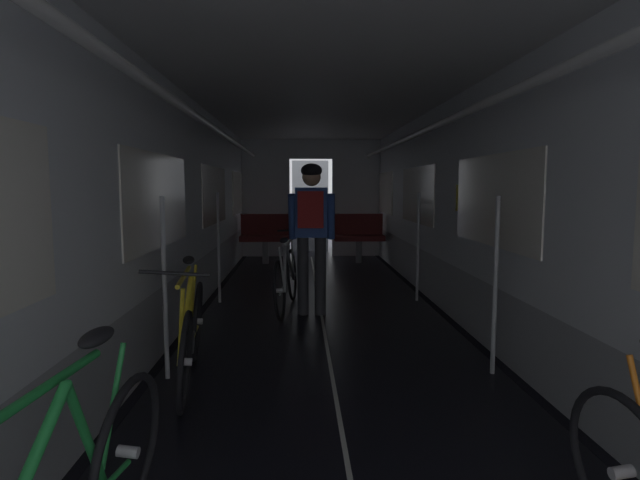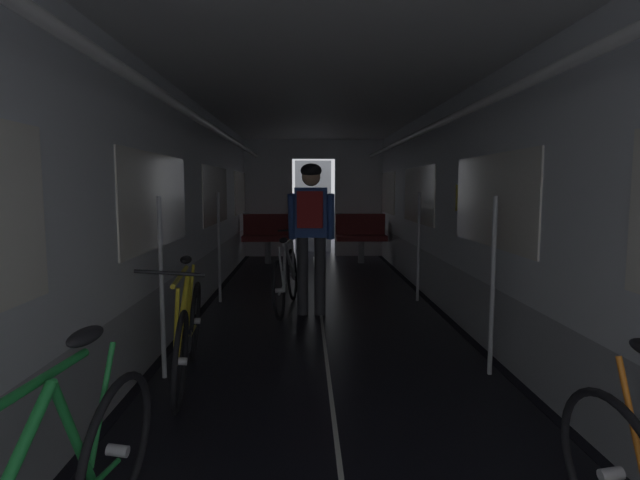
{
  "view_description": "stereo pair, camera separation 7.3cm",
  "coord_description": "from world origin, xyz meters",
  "px_view_note": "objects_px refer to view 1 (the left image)",
  "views": [
    {
      "loc": [
        -0.25,
        -1.74,
        1.47
      ],
      "look_at": [
        0.0,
        4.4,
        0.83
      ],
      "focal_mm": 28.65,
      "sensor_mm": 36.0,
      "label": 1
    },
    {
      "loc": [
        -0.18,
        -1.74,
        1.47
      ],
      "look_at": [
        0.0,
        4.4,
        0.83
      ],
      "focal_mm": 28.65,
      "sensor_mm": 36.0,
      "label": 2
    }
  ],
  "objects_px": {
    "bench_seat_far_left": "(265,234)",
    "bicycle_silver_in_aisle": "(286,278)",
    "bicycle_yellow": "(191,332)",
    "person_cyclist_aisle": "(311,222)",
    "bench_seat_far_right": "(358,233)"
  },
  "relations": [
    {
      "from": "bench_seat_far_left",
      "to": "bicycle_silver_in_aisle",
      "type": "distance_m",
      "value": 3.84
    },
    {
      "from": "bench_seat_far_left",
      "to": "bicycle_yellow",
      "type": "distance_m",
      "value": 6.06
    },
    {
      "from": "bench_seat_far_left",
      "to": "person_cyclist_aisle",
      "type": "bearing_deg",
      "value": -78.99
    },
    {
      "from": "bench_seat_far_right",
      "to": "bicycle_yellow",
      "type": "height_order",
      "value": "bench_seat_far_right"
    },
    {
      "from": "bench_seat_far_right",
      "to": "bicycle_silver_in_aisle",
      "type": "xyz_separation_m",
      "value": [
        -1.3,
        -3.8,
        -0.18
      ]
    },
    {
      "from": "bench_seat_far_left",
      "to": "person_cyclist_aisle",
      "type": "relative_size",
      "value": 0.57
    },
    {
      "from": "bench_seat_far_right",
      "to": "bicycle_yellow",
      "type": "bearing_deg",
      "value": -107.96
    },
    {
      "from": "bicycle_yellow",
      "to": "person_cyclist_aisle",
      "type": "bearing_deg",
      "value": 64.42
    },
    {
      "from": "bench_seat_far_right",
      "to": "person_cyclist_aisle",
      "type": "bearing_deg",
      "value": -103.96
    },
    {
      "from": "bench_seat_far_left",
      "to": "person_cyclist_aisle",
      "type": "distance_m",
      "value": 4.17
    },
    {
      "from": "bench_seat_far_left",
      "to": "bicycle_yellow",
      "type": "xyz_separation_m",
      "value": [
        -0.16,
        -6.05,
        -0.18
      ]
    },
    {
      "from": "bench_seat_far_left",
      "to": "bicycle_silver_in_aisle",
      "type": "xyz_separation_m",
      "value": [
        0.5,
        -3.8,
        -0.18
      ]
    },
    {
      "from": "bench_seat_far_left",
      "to": "bench_seat_far_right",
      "type": "relative_size",
      "value": 1.0
    },
    {
      "from": "bicycle_silver_in_aisle",
      "to": "bench_seat_far_left",
      "type": "bearing_deg",
      "value": 97.42
    },
    {
      "from": "bicycle_yellow",
      "to": "person_cyclist_aisle",
      "type": "distance_m",
      "value": 2.31
    }
  ]
}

